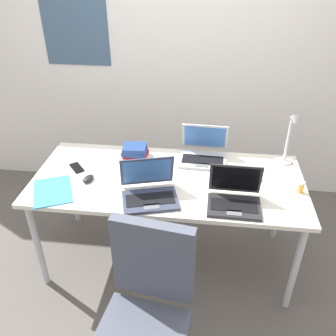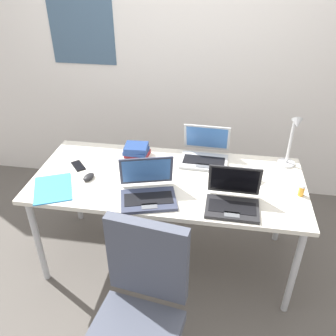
# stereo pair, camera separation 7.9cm
# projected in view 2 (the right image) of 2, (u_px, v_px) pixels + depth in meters

# --- Properties ---
(ground_plane) EXTENTS (12.00, 12.00, 0.00)m
(ground_plane) POSITION_uv_depth(u_px,v_px,m) (168.00, 257.00, 2.78)
(ground_plane) COLOR #56514C
(wall_back) EXTENTS (6.00, 0.13, 2.60)m
(wall_back) POSITION_uv_depth(u_px,v_px,m) (189.00, 51.00, 3.01)
(wall_back) COLOR silver
(wall_back) RESTS_ON ground_plane
(desk) EXTENTS (1.80, 0.80, 0.74)m
(desk) POSITION_uv_depth(u_px,v_px,m) (168.00, 185.00, 2.42)
(desk) COLOR silver
(desk) RESTS_ON ground_plane
(desk_lamp) EXTENTS (0.12, 0.18, 0.40)m
(desk_lamp) POSITION_uv_depth(u_px,v_px,m) (292.00, 142.00, 2.41)
(desk_lamp) COLOR silver
(desk_lamp) RESTS_ON desk
(laptop_mid_desk) EXTENTS (0.32, 0.27, 0.23)m
(laptop_mid_desk) POSITION_uv_depth(u_px,v_px,m) (233.00, 200.00, 2.11)
(laptop_mid_desk) COLOR #232326
(laptop_mid_desk) RESTS_ON desk
(laptop_back_left) EXTENTS (0.34, 0.31, 0.24)m
(laptop_back_left) POSITION_uv_depth(u_px,v_px,m) (205.00, 154.00, 2.56)
(laptop_back_left) COLOR #B7BABC
(laptop_back_left) RESTS_ON desk
(laptop_by_keyboard) EXTENTS (0.40, 0.38, 0.24)m
(laptop_by_keyboard) POSITION_uv_depth(u_px,v_px,m) (148.00, 191.00, 2.19)
(laptop_by_keyboard) COLOR #33384C
(laptop_by_keyboard) RESTS_ON desk
(computer_mouse) EXTENTS (0.08, 0.11, 0.03)m
(computer_mouse) POSITION_uv_depth(u_px,v_px,m) (89.00, 177.00, 2.37)
(computer_mouse) COLOR black
(computer_mouse) RESTS_ON desk
(cell_phone) EXTENTS (0.14, 0.15, 0.01)m
(cell_phone) POSITION_uv_depth(u_px,v_px,m) (78.00, 166.00, 2.51)
(cell_phone) COLOR black
(cell_phone) RESTS_ON desk
(pill_bottle) EXTENTS (0.04, 0.04, 0.08)m
(pill_bottle) POSITION_uv_depth(u_px,v_px,m) (302.00, 190.00, 2.20)
(pill_bottle) COLOR gold
(pill_bottle) RESTS_ON desk
(book_stack) EXTENTS (0.18, 0.16, 0.09)m
(book_stack) POSITION_uv_depth(u_px,v_px,m) (137.00, 150.00, 2.61)
(book_stack) COLOR maroon
(book_stack) RESTS_ON desk
(paper_folder_by_keyboard) EXTENTS (0.34, 0.38, 0.01)m
(paper_folder_by_keyboard) POSITION_uv_depth(u_px,v_px,m) (53.00, 188.00, 2.28)
(paper_folder_by_keyboard) COLOR #338CC6
(paper_folder_by_keyboard) RESTS_ON desk
(coffee_mug) EXTENTS (0.11, 0.08, 0.09)m
(coffee_mug) POSITION_uv_depth(u_px,v_px,m) (250.00, 173.00, 2.36)
(coffee_mug) COLOR white
(coffee_mug) RESTS_ON desk
(office_chair) EXTENTS (0.52, 0.57, 0.97)m
(office_chair) POSITION_uv_depth(u_px,v_px,m) (138.00, 329.00, 1.83)
(office_chair) COLOR black
(office_chair) RESTS_ON ground_plane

